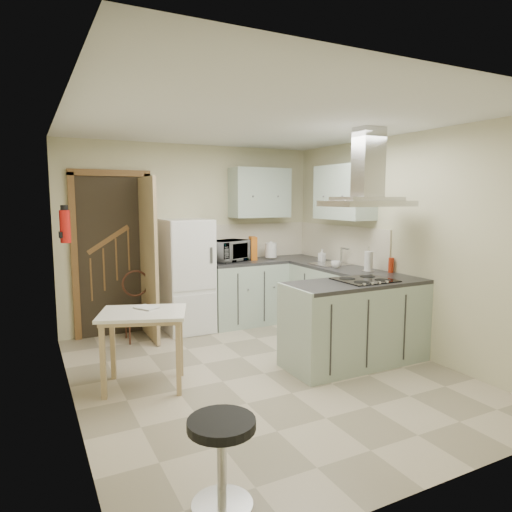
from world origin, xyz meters
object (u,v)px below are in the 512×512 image
peninsula (356,322)px  drop_leaf_table (144,349)px  bentwood_chair (139,309)px  extractor_hood (367,204)px  stool (222,463)px  microwave (228,251)px  fridge (187,276)px

peninsula → drop_leaf_table: peninsula is taller
drop_leaf_table → bentwood_chair: 1.50m
extractor_hood → drop_leaf_table: 2.69m
peninsula → stool: size_ratio=2.91×
drop_leaf_table → bentwood_chair: size_ratio=0.99×
peninsula → stool: 2.65m
bentwood_chair → microwave: (1.30, 0.15, 0.65)m
extractor_hood → drop_leaf_table: (-2.29, 0.41, -1.36)m
extractor_hood → microwave: 2.25m
fridge → peninsula: 2.35m
extractor_hood → stool: bearing=-147.1°
peninsula → bentwood_chair: 2.67m
microwave → peninsula: bearing=-96.3°
fridge → extractor_hood: bearing=-56.2°
extractor_hood → bentwood_chair: (-2.00, 1.88, -1.33)m
drop_leaf_table → fridge: bearing=78.7°
fridge → bentwood_chair: 0.77m
drop_leaf_table → bentwood_chair: (0.28, 1.47, 0.03)m
extractor_hood → microwave: size_ratio=1.70×
drop_leaf_table → stool: 1.89m
fridge → bentwood_chair: bearing=-171.3°
bentwood_chair → stool: 3.37m
peninsula → extractor_hood: (0.10, 0.00, 1.27)m
fridge → microwave: (0.62, 0.05, 0.30)m
extractor_hood → microwave: (-0.70, 2.03, -0.67)m
peninsula → extractor_hood: extractor_hood is taller
drop_leaf_table → microwave: (1.58, 1.62, 0.68)m
fridge → extractor_hood: extractor_hood is taller
bentwood_chair → peninsula: bearing=-42.4°
bentwood_chair → microwave: bearing=8.9°
drop_leaf_table → bentwood_chair: bearing=99.3°
extractor_hood → drop_leaf_table: extractor_hood is taller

